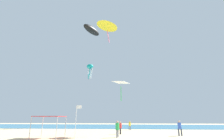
# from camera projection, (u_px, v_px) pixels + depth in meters

# --- Properties ---
(ocean_strip) EXTENTS (110.00, 24.88, 0.03)m
(ocean_strip) POSITION_uv_depth(u_px,v_px,m) (128.00, 126.00, 45.70)
(ocean_strip) COLOR teal
(ocean_strip) RESTS_ON ground
(canopy_tent) EXTENTS (3.00, 2.70, 2.39)m
(canopy_tent) POSITION_uv_depth(u_px,v_px,m) (50.00, 117.00, 19.45)
(canopy_tent) COLOR #B2B2B7
(canopy_tent) RESTS_ON ground
(person_near_tent) EXTENTS (0.41, 0.39, 1.64)m
(person_near_tent) POSITION_uv_depth(u_px,v_px,m) (130.00, 125.00, 32.10)
(person_near_tent) COLOR slate
(person_near_tent) RESTS_ON ground
(person_leftmost) EXTENTS (0.44, 0.48, 1.86)m
(person_leftmost) POSITION_uv_depth(u_px,v_px,m) (117.00, 128.00, 19.88)
(person_leftmost) COLOR slate
(person_leftmost) RESTS_ON ground
(person_central) EXTENTS (0.41, 0.46, 1.71)m
(person_central) POSITION_uv_depth(u_px,v_px,m) (120.00, 127.00, 23.68)
(person_central) COLOR black
(person_central) RESTS_ON ground
(person_rightmost) EXTENTS (0.49, 0.44, 1.87)m
(person_rightmost) POSITION_uv_depth(u_px,v_px,m) (180.00, 127.00, 21.71)
(person_rightmost) COLOR #33384C
(person_rightmost) RESTS_ON ground
(banner_flag) EXTENTS (0.61, 0.06, 3.56)m
(banner_flag) POSITION_uv_depth(u_px,v_px,m) (77.00, 118.00, 18.77)
(banner_flag) COLOR silver
(banner_flag) RESTS_ON ground
(kite_octopus_teal) EXTENTS (2.47, 2.47, 4.15)m
(kite_octopus_teal) POSITION_uv_depth(u_px,v_px,m) (90.00, 67.00, 46.40)
(kite_octopus_teal) COLOR teal
(kite_diamond_white) EXTENTS (2.65, 2.65, 2.81)m
(kite_diamond_white) POSITION_uv_depth(u_px,v_px,m) (121.00, 83.00, 24.21)
(kite_diamond_white) COLOR white
(kite_delta_yellow) EXTENTS (4.48, 4.42, 3.86)m
(kite_delta_yellow) POSITION_uv_depth(u_px,v_px,m) (107.00, 25.00, 33.73)
(kite_delta_yellow) COLOR yellow
(kite_inflatable_black) EXTENTS (3.97, 5.60, 2.08)m
(kite_inflatable_black) POSITION_uv_depth(u_px,v_px,m) (92.00, 30.00, 38.57)
(kite_inflatable_black) COLOR black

